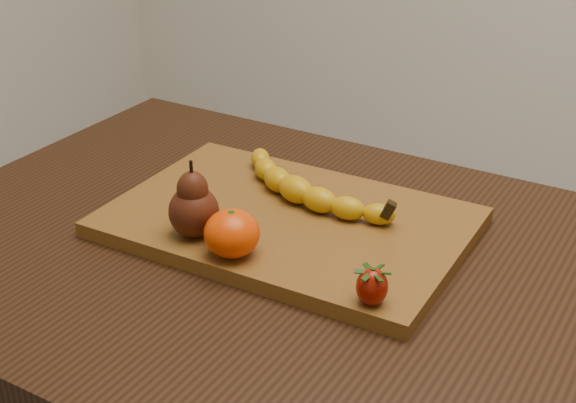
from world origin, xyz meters
The scene contains 6 objects.
table centered at (0.00, 0.00, 0.66)m, with size 1.00×0.70×0.76m.
cutting_board centered at (-0.03, 0.05, 0.77)m, with size 0.45×0.30×0.02m, color brown.
banana centered at (-0.04, 0.09, 0.80)m, with size 0.23×0.06×0.04m, color #D6A20A, non-canonical shape.
pear centered at (-0.10, -0.05, 0.83)m, with size 0.06×0.06×0.10m, color #4A1C0B, non-canonical shape.
mandarin centered at (-0.03, -0.07, 0.81)m, with size 0.07×0.07×0.06m, color #FA4402.
strawberry centered at (0.15, -0.08, 0.80)m, with size 0.03×0.03×0.04m, color #931104, non-canonical shape.
Camera 1 is at (0.44, -0.73, 1.27)m, focal length 50.00 mm.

